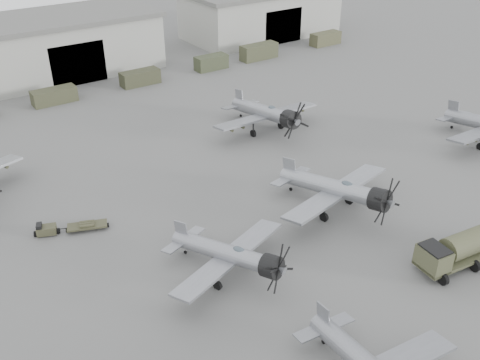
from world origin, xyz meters
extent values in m
plane|color=#575755|center=(0.00, 0.00, 0.00)|extent=(220.00, 220.00, 0.00)
cube|color=#A0A096|center=(0.00, 62.00, 4.00)|extent=(28.00, 14.00, 8.00)
cube|color=#5D5C58|center=(0.00, 62.00, 8.35)|extent=(29.00, 14.80, 0.70)
cube|color=black|center=(0.00, 55.20, 3.00)|extent=(8.12, 0.40, 6.00)
cube|color=#A0A096|center=(38.00, 62.00, 4.00)|extent=(28.00, 14.00, 8.00)
cube|color=black|center=(38.00, 55.20, 3.00)|extent=(8.12, 0.40, 6.00)
cube|color=#3A3C27|center=(-5.54, 50.00, 0.99)|extent=(5.86, 2.20, 1.99)
cube|color=#363824|center=(7.12, 50.00, 1.04)|extent=(5.73, 2.20, 2.09)
cube|color=#373D28|center=(19.41, 50.00, 1.09)|extent=(5.22, 2.20, 2.19)
cube|color=#3E412A|center=(28.76, 50.00, 1.25)|extent=(6.52, 2.20, 2.50)
cube|color=#48482F|center=(43.70, 50.00, 1.10)|extent=(5.79, 2.20, 2.20)
cube|color=gray|center=(-4.76, -2.14, 2.18)|extent=(0.29, 1.54, 1.84)
cylinder|color=black|center=(-4.80, -2.42, 0.14)|extent=(0.14, 0.31, 0.30)
cylinder|color=gray|center=(-6.22, 7.36, 2.03)|extent=(4.43, 9.69, 2.88)
cylinder|color=black|center=(-4.84, 3.26, 2.71)|extent=(2.12, 1.94, 1.91)
cube|color=gray|center=(-6.05, 6.84, 1.79)|extent=(11.55, 5.60, 0.52)
cube|color=gray|center=(-7.61, 11.46, 2.17)|extent=(0.59, 1.49, 1.84)
ellipsoid|color=#3F4C54|center=(-5.75, 5.97, 2.86)|extent=(0.88, 1.22, 0.52)
cylinder|color=black|center=(-7.65, 6.11, 0.32)|extent=(0.48, 0.78, 0.74)
cylinder|color=black|center=(-4.33, 7.22, 0.32)|extent=(0.48, 0.78, 0.74)
cylinder|color=black|center=(-7.52, 11.20, 0.14)|extent=(0.20, 0.31, 0.29)
cylinder|color=#919499|center=(6.86, 9.49, 2.31)|extent=(3.67, 11.19, 3.27)
cylinder|color=black|center=(7.80, 4.66, 3.09)|extent=(2.27, 2.01, 2.18)
cube|color=#919499|center=(6.98, 8.87, 2.04)|extent=(13.28, 4.78, 0.59)
cube|color=#919499|center=(5.91, 14.31, 2.47)|extent=(0.46, 1.73, 2.09)
ellipsoid|color=#3F4C54|center=(7.18, 7.85, 3.25)|extent=(0.86, 1.35, 0.59)
cylinder|color=black|center=(5.07, 8.29, 0.37)|extent=(0.45, 0.88, 0.84)
cylinder|color=black|center=(8.97, 9.05, 0.37)|extent=(0.45, 0.88, 0.84)
cylinder|color=black|center=(5.97, 14.01, 0.16)|extent=(0.19, 0.35, 0.33)
cube|color=gray|center=(31.46, 14.47, 2.50)|extent=(0.21, 1.76, 2.11)
cylinder|color=black|center=(29.18, 8.75, 0.37)|extent=(0.34, 0.86, 0.85)
cylinder|color=black|center=(31.45, 14.15, 0.16)|extent=(0.14, 0.34, 0.34)
cylinder|color=gray|center=(12.29, 26.98, 2.39)|extent=(1.76, 11.52, 3.39)
cylinder|color=black|center=(12.23, 21.88, 3.20)|extent=(2.08, 1.74, 2.26)
cube|color=gray|center=(12.29, 26.33, 2.12)|extent=(13.58, 2.55, 0.61)
cube|color=gray|center=(12.35, 32.08, 2.56)|extent=(0.15, 1.81, 2.17)
ellipsoid|color=#3F4C54|center=(12.27, 25.24, 3.37)|extent=(0.67, 1.31, 0.61)
cylinder|color=black|center=(10.22, 26.14, 0.38)|extent=(0.31, 0.87, 0.87)
cylinder|color=black|center=(14.34, 26.09, 0.38)|extent=(0.31, 0.87, 0.87)
cylinder|color=black|center=(12.35, 31.75, 0.16)|extent=(0.13, 0.35, 0.35)
cube|color=#46482F|center=(9.51, -2.33, 0.79)|extent=(7.63, 3.35, 0.26)
cube|color=#46482F|center=(6.69, -1.97, 1.63)|extent=(1.98, 2.62, 1.79)
cylinder|color=#46482F|center=(10.46, -2.45, 1.85)|extent=(5.07, 2.61, 2.00)
cube|color=black|center=(6.69, -1.97, 2.58)|extent=(1.84, 2.29, 0.16)
cylinder|color=black|center=(6.64, -3.19, 0.47)|extent=(0.43, 0.98, 0.95)
cylinder|color=black|center=(12.18, -1.45, 0.47)|extent=(0.43, 0.98, 0.95)
cube|color=#3A3A26|center=(-15.97, 20.33, 0.49)|extent=(1.85, 1.50, 0.71)
cube|color=black|center=(-16.46, 20.52, 0.93)|extent=(0.71, 0.91, 0.44)
cylinder|color=black|center=(-15.97, 20.33, 0.22)|extent=(1.17, 0.85, 0.50)
cylinder|color=black|center=(-14.89, 19.90, 0.40)|extent=(1.02, 0.46, 0.07)
cube|color=#3A3A26|center=(-12.82, 19.09, 0.40)|extent=(3.60, 2.39, 0.16)
cylinder|color=black|center=(-12.82, 19.09, 0.18)|extent=(1.38, 0.85, 0.39)
cylinder|color=#3A3A26|center=(-12.82, 19.09, 0.58)|extent=(1.26, 0.72, 0.28)
camera|label=1|loc=(-23.76, -19.99, 27.13)|focal=40.00mm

